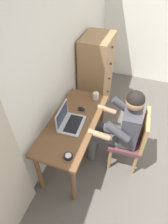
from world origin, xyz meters
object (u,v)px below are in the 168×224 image
Objects in this scene: laptop at (69,121)px; coffee_mug at (96,96)px; chair at (132,138)px; desk at (74,128)px; person_seated at (120,125)px; dresser at (96,76)px; desk_clock at (68,156)px; computer_mouse at (81,109)px.

coffee_mug is at bearing -15.03° from laptop.
desk is at bearing 104.59° from chair.
person_seated is 3.39× the size of laptop.
dresser is at bearing 39.02° from chair.
desk is at bearing 108.16° from person_seated.
chair is 9.80× the size of desk_clock.
dresser reaches higher than computer_mouse.
desk is at bearing -28.77° from laptop.
desk_clock is (-0.48, -0.14, 0.13)m from desk.
laptop is (-0.24, 0.74, 0.28)m from chair.
person_seated is 10.00× the size of coffee_mug.
person_seated is at bearing -71.84° from desk.
desk_clock is (-0.66, 0.57, 0.24)m from chair.
chair is 8.82× the size of computer_mouse.
laptop is 0.58m from coffee_mug.
dresser is 1.09× the size of person_seated.
laptop is (-1.21, -0.04, 0.12)m from dresser.
coffee_mug reaches higher than desk_clock.
laptop is 2.95× the size of coffee_mug.
person_seated is (-0.98, -0.60, 0.02)m from dresser.
desk_clock is at bearing 149.25° from person_seated.
computer_mouse reaches higher than desk.
dresser is at bearing 16.72° from coffee_mug.
coffee_mug is (0.56, -0.15, -0.00)m from laptop.
dresser is 1.65m from desk_clock.
laptop is 3.54× the size of computer_mouse.
desk_clock is at bearing -163.35° from desk.
desk_clock is 0.75× the size of coffee_mug.
person_seated is at bearing -81.36° from computer_mouse.
person_seated is at bearing 93.71° from chair.
laptop reaches higher than desk_clock.
person_seated is (-0.01, 0.18, 0.18)m from chair.
chair is 0.91m from desk_clock.
chair is (-0.97, -0.78, -0.16)m from dresser.
person_seated is at bearing -129.21° from coffee_mug.
dresser is at bearing 20.47° from computer_mouse.
coffee_mug is (-0.65, -0.19, 0.12)m from dresser.
person_seated is 0.76m from desk_clock.
desk_clock is at bearing -178.75° from coffee_mug.
computer_mouse is 0.72m from desk_clock.
laptop is at bearing -177.89° from dresser.
dresser reaches higher than laptop.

